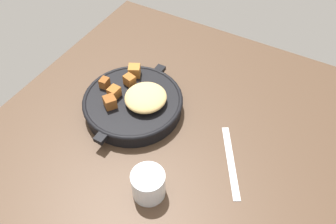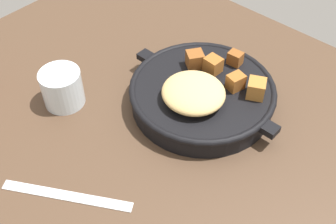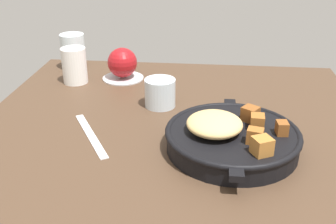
{
  "view_description": "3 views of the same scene",
  "coord_description": "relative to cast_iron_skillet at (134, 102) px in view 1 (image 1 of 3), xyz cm",
  "views": [
    {
      "loc": [
        45.64,
        26.12,
        68.33
      ],
      "look_at": [
        -2.54,
        -0.91,
        5.87
      ],
      "focal_mm": 37.58,
      "sensor_mm": 36.0,
      "label": 1
    },
    {
      "loc": [
        -34.6,
        31.94,
        53.76
      ],
      "look_at": [
        -5.05,
        -0.92,
        7.32
      ],
      "focal_mm": 45.18,
      "sensor_mm": 36.0,
      "label": 2
    },
    {
      "loc": [
        -70.92,
        -6.24,
        39.68
      ],
      "look_at": [
        1.32,
        1.03,
        5.06
      ],
      "focal_mm": 43.11,
      "sensor_mm": 36.0,
      "label": 3
    }
  ],
  "objects": [
    {
      "name": "cast_iron_skillet",
      "position": [
        0.0,
        0.0,
        0.0
      ],
      "size": [
        29.92,
        25.56,
        7.35
      ],
      "color": "black",
      "rests_on": "ground_plane"
    },
    {
      "name": "butter_knife",
      "position": [
        2.78,
        28.11,
        -2.64
      ],
      "size": [
        18.07,
        11.49,
        0.36
      ],
      "primitive_type": "cube",
      "rotation": [
        0.0,
        0.0,
        0.53
      ],
      "color": "silver",
      "rests_on": "ground_plane"
    },
    {
      "name": "ground_plane",
      "position": [
        3.54,
        11.44,
        -4.02
      ],
      "size": [
        93.39,
        85.55,
        2.4
      ],
      "primitive_type": "cube",
      "color": "#473323"
    },
    {
      "name": "water_glass_short",
      "position": [
        18.66,
        15.72,
        0.5
      ],
      "size": [
        7.21,
        7.21,
        6.63
      ],
      "primitive_type": "cylinder",
      "color": "silver",
      "rests_on": "ground_plane"
    }
  ]
}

